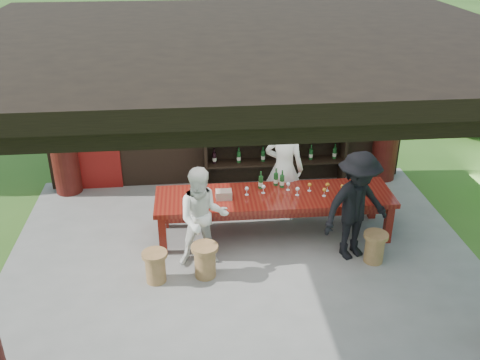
{
  "coord_description": "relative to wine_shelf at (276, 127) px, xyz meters",
  "views": [
    {
      "loc": [
        -0.73,
        -7.04,
        4.86
      ],
      "look_at": [
        0.0,
        0.4,
        1.15
      ],
      "focal_mm": 40.0,
      "sensor_mm": 36.0,
      "label": 1
    }
  ],
  "objects": [
    {
      "name": "ground",
      "position": [
        -0.89,
        -2.45,
        -1.23
      ],
      "size": [
        90.0,
        90.0,
        0.0
      ],
      "primitive_type": "plane",
      "color": "#2D5119",
      "rests_on": "ground"
    },
    {
      "name": "pavilion",
      "position": [
        -0.91,
        -2.02,
        0.9
      ],
      "size": [
        7.5,
        6.0,
        3.6
      ],
      "color": "slate",
      "rests_on": "ground"
    },
    {
      "name": "wine_shelf",
      "position": [
        0.0,
        0.0,
        0.0
      ],
      "size": [
        2.79,
        0.42,
        2.45
      ],
      "color": "black",
      "rests_on": "ground"
    },
    {
      "name": "tasting_table",
      "position": [
        -0.31,
        -1.85,
        -0.59
      ],
      "size": [
        3.91,
        1.03,
        0.75
      ],
      "rotation": [
        0.0,
        0.0,
        -0.01
      ],
      "color": "#61120D",
      "rests_on": "ground"
    },
    {
      "name": "stool_near_left",
      "position": [
        -1.5,
        -2.91,
        -0.95
      ],
      "size": [
        0.4,
        0.4,
        0.53
      ],
      "rotation": [
        0.0,
        0.0,
        0.35
      ],
      "color": "brown",
      "rests_on": "ground"
    },
    {
      "name": "stool_near_right",
      "position": [
        1.13,
        -2.79,
        -0.96
      ],
      "size": [
        0.38,
        0.38,
        0.5
      ],
      "rotation": [
        0.0,
        0.0,
        0.29
      ],
      "color": "brown",
      "rests_on": "ground"
    },
    {
      "name": "stool_far_left",
      "position": [
        -2.23,
        -2.97,
        -0.97
      ],
      "size": [
        0.38,
        0.38,
        0.49
      ],
      "rotation": [
        0.0,
        0.0,
        0.12
      ],
      "color": "brown",
      "rests_on": "ground"
    },
    {
      "name": "host",
      "position": [
        -0.05,
        -1.24,
        -0.29
      ],
      "size": [
        0.8,
        0.68,
        1.87
      ],
      "primitive_type": "imported",
      "rotation": [
        0.0,
        0.0,
        2.74
      ],
      "color": "white",
      "rests_on": "ground"
    },
    {
      "name": "guest_woman",
      "position": [
        -1.5,
        -2.56,
        -0.43
      ],
      "size": [
        0.81,
        0.65,
        1.6
      ],
      "primitive_type": "imported",
      "rotation": [
        0.0,
        0.0,
        0.06
      ],
      "color": "white",
      "rests_on": "ground"
    },
    {
      "name": "guest_man",
      "position": [
        0.84,
        -2.6,
        -0.34
      ],
      "size": [
        1.31,
        1.03,
        1.78
      ],
      "primitive_type": "imported",
      "rotation": [
        0.0,
        0.0,
        0.37
      ],
      "color": "black",
      "rests_on": "ground"
    },
    {
      "name": "table_bottles",
      "position": [
        -0.29,
        -1.56,
        -0.32
      ],
      "size": [
        0.44,
        0.17,
        0.31
      ],
      "color": "#194C1E",
      "rests_on": "tasting_table"
    },
    {
      "name": "table_glasses",
      "position": [
        0.12,
        -1.82,
        -0.4
      ],
      "size": [
        1.64,
        0.33,
        0.15
      ],
      "color": "silver",
      "rests_on": "tasting_table"
    },
    {
      "name": "napkin_basket",
      "position": [
        -1.14,
        -1.89,
        -0.41
      ],
      "size": [
        0.26,
        0.18,
        0.14
      ],
      "primitive_type": "cube",
      "rotation": [
        0.0,
        0.0,
        -0.01
      ],
      "color": "#BF6672",
      "rests_on": "tasting_table"
    },
    {
      "name": "shrubs",
      "position": [
        1.37,
        -1.83,
        -0.65
      ],
      "size": [
        15.31,
        9.8,
        1.36
      ],
      "color": "#194C14",
      "rests_on": "ground"
    },
    {
      "name": "trees",
      "position": [
        2.73,
        -0.91,
        2.14
      ],
      "size": [
        22.34,
        10.31,
        4.8
      ],
      "color": "#3F2819",
      "rests_on": "ground"
    }
  ]
}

